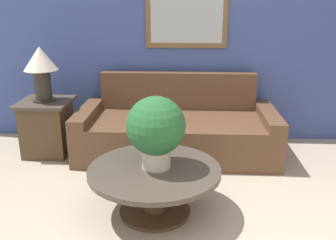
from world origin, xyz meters
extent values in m
cube|color=#42569E|center=(0.00, 3.06, 1.30)|extent=(7.56, 0.06, 2.60)
cube|color=brown|center=(-0.49, 3.01, 1.56)|extent=(0.96, 0.03, 0.84)
cube|color=#B2BCC6|center=(-0.49, 3.00, 1.56)|extent=(0.84, 0.01, 0.72)
cube|color=brown|center=(-0.58, 2.46, 0.21)|extent=(1.85, 1.00, 0.43)
cube|color=brown|center=(-0.58, 2.88, 0.65)|extent=(1.85, 0.16, 0.44)
cube|color=brown|center=(-1.60, 2.46, 0.26)|extent=(0.18, 1.00, 0.53)
cube|color=brown|center=(0.43, 2.46, 0.26)|extent=(0.18, 1.00, 0.53)
cylinder|color=#4C3823|center=(-0.73, 1.21, 0.01)|extent=(0.59, 0.59, 0.03)
cylinder|color=#4C3823|center=(-0.73, 1.21, 0.20)|extent=(0.19, 0.19, 0.34)
cylinder|color=#473D33|center=(-0.73, 1.21, 0.39)|extent=(1.08, 1.08, 0.04)
cube|color=#4C3823|center=(-2.06, 2.41, 0.29)|extent=(0.48, 0.48, 0.59)
cube|color=#473D33|center=(-2.06, 2.41, 0.61)|extent=(0.56, 0.56, 0.03)
cylinder|color=#2D2823|center=(-2.06, 2.41, 0.63)|extent=(0.25, 0.25, 0.02)
cylinder|color=#2D2823|center=(-2.06, 2.41, 0.81)|extent=(0.18, 0.18, 0.33)
cone|color=beige|center=(-2.06, 2.41, 1.10)|extent=(0.37, 0.37, 0.25)
cylinder|color=beige|center=(-0.71, 1.23, 0.50)|extent=(0.23, 0.23, 0.18)
sphere|color=#235B2D|center=(-0.71, 1.23, 0.76)|extent=(0.47, 0.47, 0.47)
camera|label=1|loc=(-0.48, -1.52, 1.71)|focal=40.00mm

